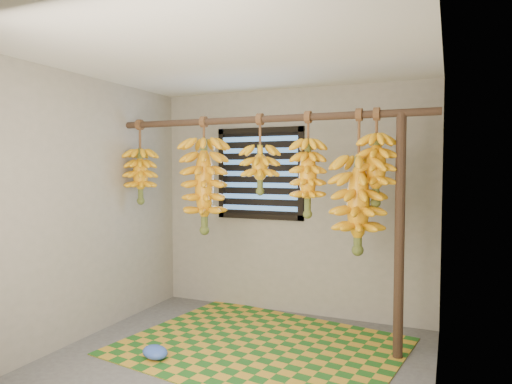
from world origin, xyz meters
The scene contains 16 objects.
floor centered at (0.00, 0.00, -0.01)m, with size 3.00×3.00×0.01m, color #4A4A4A.
ceiling centered at (0.00, 0.00, 2.40)m, with size 3.00×3.00×0.01m, color silver.
wall_back centered at (0.00, 1.50, 1.20)m, with size 3.00×0.01×2.40m, color gray.
wall_left centered at (-1.50, 0.00, 1.20)m, with size 0.01×3.00×2.40m, color gray.
wall_right centered at (1.50, 0.00, 1.20)m, with size 0.01×3.00×2.40m, color gray.
window centered at (-0.35, 1.48, 1.50)m, with size 1.00×0.04×1.00m.
hanging_pole centered at (0.00, 0.70, 2.00)m, with size 0.06×0.06×3.00m, color #3F2A1E.
support_post centered at (1.20, 0.70, 1.00)m, with size 0.08×0.08×2.00m, color #3F2A1E.
woven_mat centered at (0.08, 0.48, 0.01)m, with size 2.29×1.83×0.01m, color #1F5B1A.
plastic_bag centered at (-0.62, -0.10, 0.06)m, with size 0.25×0.18×0.10m, color blue.
banana_bunch_a centered at (-1.35, 0.70, 1.48)m, with size 0.32×0.32×0.85m.
banana_bunch_b centered at (-0.60, 0.70, 1.39)m, with size 0.43×0.43×1.11m.
banana_bunch_c centered at (-0.02, 0.70, 1.55)m, with size 0.33×0.33×0.72m.
banana_bunch_d centered at (0.43, 0.70, 1.48)m, with size 0.30×0.30×0.91m.
banana_bunch_e centered at (0.86, 0.70, 1.25)m, with size 0.44×0.44×1.20m.
banana_bunch_f centered at (1.01, 0.70, 1.55)m, with size 0.29×0.29×0.79m.
Camera 1 is at (1.57, -3.13, 1.56)m, focal length 32.00 mm.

